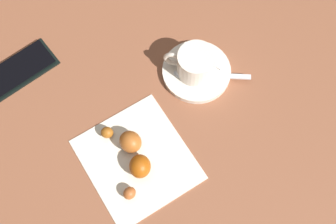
% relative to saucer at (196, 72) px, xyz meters
% --- Properties ---
extents(ground_plane, '(1.80, 1.80, 0.00)m').
position_rel_saucer_xyz_m(ground_plane, '(-0.11, -0.01, -0.01)').
color(ground_plane, brown).
extents(saucer, '(0.13, 0.13, 0.01)m').
position_rel_saucer_xyz_m(saucer, '(0.00, 0.00, 0.00)').
color(saucer, silver).
rests_on(saucer, ground).
extents(espresso_cup, '(0.07, 0.08, 0.05)m').
position_rel_saucer_xyz_m(espresso_cup, '(-0.00, 0.00, 0.03)').
color(espresso_cup, silver).
rests_on(espresso_cup, saucer).
extents(teaspoon, '(0.11, 0.11, 0.01)m').
position_rel_saucer_xyz_m(teaspoon, '(-0.00, -0.01, 0.01)').
color(teaspoon, silver).
rests_on(teaspoon, saucer).
extents(sugar_packet, '(0.02, 0.06, 0.01)m').
position_rel_saucer_xyz_m(sugar_packet, '(0.04, 0.00, 0.01)').
color(sugar_packet, white).
rests_on(sugar_packet, saucer).
extents(napkin, '(0.19, 0.20, 0.00)m').
position_rel_saucer_xyz_m(napkin, '(-0.19, -0.06, -0.00)').
color(napkin, silver).
rests_on(napkin, ground).
extents(croissant, '(0.09, 0.13, 0.04)m').
position_rel_saucer_xyz_m(croissant, '(-0.19, -0.05, 0.02)').
color(croissant, '#A35326').
rests_on(croissant, napkin).
extents(cell_phone, '(0.14, 0.07, 0.01)m').
position_rel_saucer_xyz_m(cell_phone, '(-0.25, 0.22, -0.00)').
color(cell_phone, black).
rests_on(cell_phone, ground).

